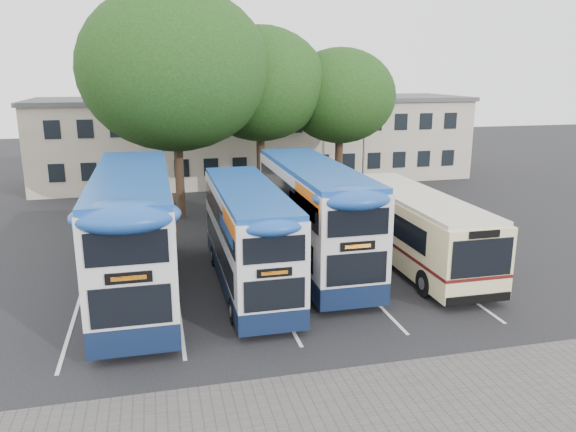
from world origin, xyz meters
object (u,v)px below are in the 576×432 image
at_px(bus_dd_left, 134,228).
at_px(tree_right, 340,96).
at_px(bus_dd_mid, 248,233).
at_px(tree_left, 174,69).
at_px(lamp_post, 365,118).
at_px(tree_mid, 260,84).
at_px(bus_single, 413,224).
at_px(bus_dd_right, 313,211).

bearing_deg(bus_dd_left, tree_right, 46.76).
xyz_separation_m(tree_right, bus_dd_mid, (-8.08, -13.34, -4.44)).
relative_size(tree_left, bus_dd_mid, 1.32).
bearing_deg(tree_right, lamp_post, 37.53).
relative_size(tree_left, tree_mid, 1.17).
height_order(tree_left, bus_single, tree_left).
bearing_deg(tree_left, bus_dd_left, -101.29).
distance_m(bus_dd_left, bus_dd_mid, 4.20).
bearing_deg(tree_right, bus_dd_right, -113.30).
distance_m(lamp_post, tree_right, 3.39).
distance_m(lamp_post, bus_dd_left, 21.02).
height_order(lamp_post, bus_dd_left, lamp_post).
distance_m(tree_mid, bus_dd_right, 12.55).
relative_size(tree_left, bus_dd_right, 1.19).
bearing_deg(tree_right, bus_dd_left, -133.24).
relative_size(bus_dd_right, bus_single, 1.02).
bearing_deg(tree_right, bus_single, -93.32).
bearing_deg(tree_left, bus_dd_mid, -80.07).
xyz_separation_m(lamp_post, tree_left, (-12.45, -3.89, 3.12)).
relative_size(tree_mid, tree_right, 1.13).
bearing_deg(bus_single, tree_right, 86.68).
bearing_deg(bus_single, tree_mid, 109.74).
distance_m(tree_right, bus_dd_left, 18.34).
relative_size(tree_mid, bus_dd_right, 1.02).
bearing_deg(bus_dd_mid, bus_dd_left, 175.69).
bearing_deg(bus_dd_mid, tree_left, 99.93).
xyz_separation_m(tree_left, bus_single, (9.35, -10.19, -6.45)).
xyz_separation_m(tree_mid, bus_single, (4.35, -12.11, -5.62)).
relative_size(tree_left, bus_single, 1.21).
bearing_deg(tree_mid, bus_single, -70.26).
bearing_deg(lamp_post, tree_left, -162.65).
relative_size(bus_dd_mid, bus_single, 0.91).
height_order(lamp_post, bus_dd_mid, lamp_post).
bearing_deg(bus_dd_mid, bus_dd_right, 28.64).
bearing_deg(bus_dd_left, bus_dd_right, 10.62).
bearing_deg(bus_dd_right, bus_dd_left, -169.38).
xyz_separation_m(tree_left, tree_mid, (5.00, 1.92, -0.84)).
distance_m(tree_left, bus_dd_right, 12.30).
distance_m(bus_dd_mid, bus_single, 7.46).
bearing_deg(lamp_post, bus_single, -102.43).
distance_m(tree_left, bus_dd_left, 12.54).
bearing_deg(bus_single, bus_dd_mid, -171.57).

